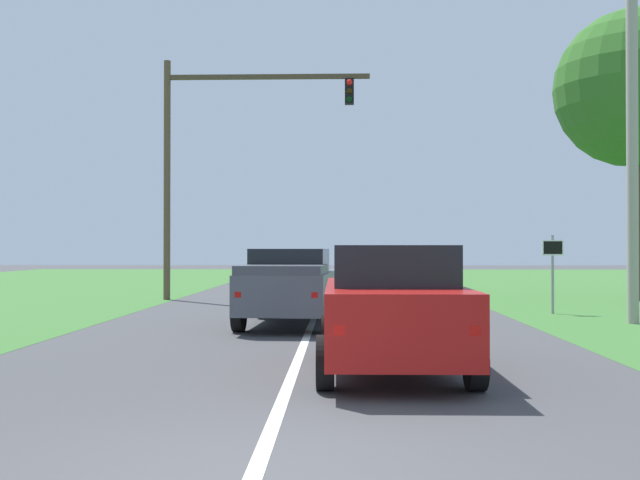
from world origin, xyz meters
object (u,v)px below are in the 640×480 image
at_px(red_suv_near, 391,304).
at_px(oak_tree_right, 634,89).
at_px(keep_moving_sign, 553,263).
at_px(utility_pole_right, 632,154).
at_px(traffic_light, 217,143).
at_px(pickup_truck_lead, 291,285).

distance_m(red_suv_near, oak_tree_right, 18.68).
bearing_deg(red_suv_near, keep_moving_sign, 61.60).
bearing_deg(red_suv_near, utility_pole_right, 47.61).
bearing_deg(keep_moving_sign, oak_tree_right, 49.78).
bearing_deg(oak_tree_right, red_suv_near, -122.90).
bearing_deg(keep_moving_sign, traffic_light, 153.44).
relative_size(red_suv_near, pickup_truck_lead, 0.90).
xyz_separation_m(pickup_truck_lead, keep_moving_sign, (7.14, 3.21, 0.46)).
distance_m(traffic_light, oak_tree_right, 14.84).
height_order(pickup_truck_lead, oak_tree_right, oak_tree_right).
bearing_deg(oak_tree_right, utility_pole_right, -112.14).
bearing_deg(pickup_truck_lead, utility_pole_right, 4.18).
distance_m(traffic_light, utility_pole_right, 14.03).
height_order(traffic_light, utility_pole_right, traffic_light).
bearing_deg(traffic_light, pickup_truck_lead, -68.92).
xyz_separation_m(traffic_light, keep_moving_sign, (10.38, -5.19, -4.16)).
xyz_separation_m(red_suv_near, pickup_truck_lead, (-1.96, 6.38, -0.04)).
height_order(pickup_truck_lead, utility_pole_right, utility_pole_right).
xyz_separation_m(traffic_light, utility_pole_right, (11.57, -7.79, -1.43)).
distance_m(red_suv_near, utility_pole_right, 9.97).
bearing_deg(pickup_truck_lead, red_suv_near, -72.95).
height_order(red_suv_near, keep_moving_sign, keep_moving_sign).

